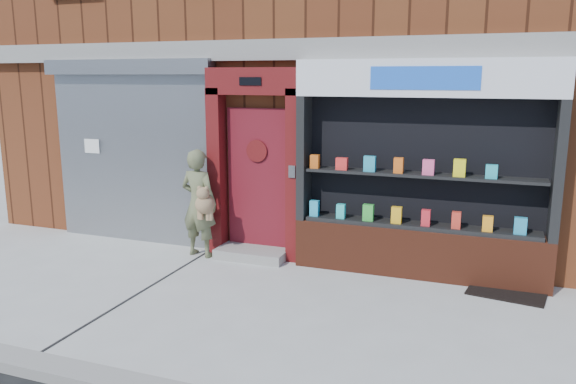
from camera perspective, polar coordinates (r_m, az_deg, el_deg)
The scene contains 7 objects.
ground at distance 7.05m, azimuth -3.66°, elevation -11.48°, with size 80.00×80.00×0.00m, color #9E9E99.
building at distance 12.27m, azimuth 8.03°, elevation 17.32°, with size 12.00×8.16×8.00m.
shutter_bay at distance 9.73m, azimuth -15.49°, elevation 5.05°, with size 3.10×0.30×3.04m.
red_door_bay at distance 8.59m, azimuth -3.34°, elevation 2.86°, with size 1.52×0.58×2.90m.
pharmacy_bay at distance 7.91m, azimuth 13.35°, elevation 1.17°, with size 3.50×0.41×3.00m.
woman at distance 8.78m, azimuth -9.00°, elevation -1.12°, with size 0.68×0.56×1.69m.
doormat at distance 7.97m, azimuth 21.36°, elevation -9.43°, with size 0.95×0.66×0.02m, color black.
Camera 1 is at (2.66, -5.92, 2.77)m, focal length 35.00 mm.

